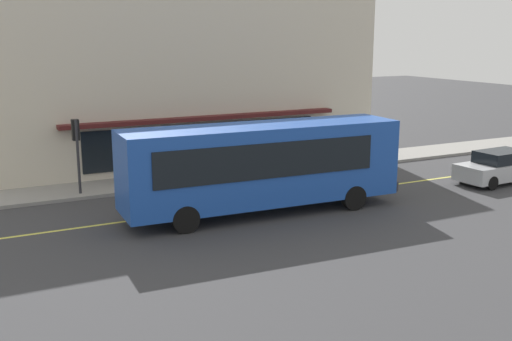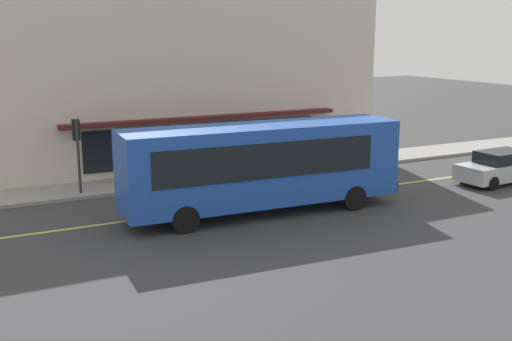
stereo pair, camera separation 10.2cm
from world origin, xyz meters
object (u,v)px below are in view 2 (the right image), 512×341
object	(u,v)px
car_silver	(500,167)
pedestrian_by_curb	(163,164)
bus	(263,164)
traffic_light	(77,138)

from	to	relation	value
car_silver	pedestrian_by_curb	xyz separation A→B (m)	(-14.54, 6.17, 0.36)
bus	traffic_light	world-z (taller)	bus
car_silver	pedestrian_by_curb	world-z (taller)	pedestrian_by_curb
bus	traffic_light	bearing A→B (deg)	135.34
bus	pedestrian_by_curb	distance (m)	6.10
traffic_light	car_silver	world-z (taller)	traffic_light
car_silver	traffic_light	bearing A→B (deg)	160.52
traffic_light	car_silver	bearing A→B (deg)	-19.48
bus	traffic_light	xyz separation A→B (m)	(-5.95, 5.88, 0.55)
traffic_light	bus	bearing A→B (deg)	-44.66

